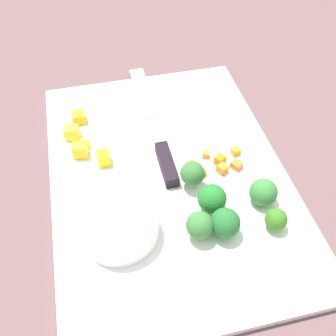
{
  "coord_description": "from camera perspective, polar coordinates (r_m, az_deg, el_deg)",
  "views": [
    {
      "loc": [
        0.37,
        -0.09,
        0.45
      ],
      "look_at": [
        0.0,
        0.0,
        0.02
      ],
      "focal_mm": 42.28,
      "sensor_mm": 36.0,
      "label": 1
    }
  ],
  "objects": [
    {
      "name": "carrot_dice_5",
      "position": [
        0.6,
        7.49,
        1.18
      ],
      "size": [
        0.02,
        0.02,
        0.01
      ],
      "primitive_type": "cube",
      "rotation": [
        0.0,
        0.0,
        2.09
      ],
      "color": "orange",
      "rests_on": "cutting_board"
    },
    {
      "name": "broccoli_floret_0",
      "position": [
        0.5,
        4.59,
        -8.27
      ],
      "size": [
        0.04,
        0.04,
        0.04
      ],
      "color": "#88AC67",
      "rests_on": "cutting_board"
    },
    {
      "name": "carrot_dice_2",
      "position": [
        0.61,
        5.5,
        1.92
      ],
      "size": [
        0.01,
        0.01,
        0.01
      ],
      "primitive_type": "cube",
      "rotation": [
        0.0,
        0.0,
        2.75
      ],
      "color": "orange",
      "rests_on": "cutting_board"
    },
    {
      "name": "broccoli_floret_5",
      "position": [
        0.53,
        6.35,
        -4.44
      ],
      "size": [
        0.04,
        0.04,
        0.05
      ],
      "color": "#93B664",
      "rests_on": "cutting_board"
    },
    {
      "name": "broccoli_floret_3",
      "position": [
        0.55,
        13.58,
        -3.45
      ],
      "size": [
        0.04,
        0.04,
        0.04
      ],
      "color": "#93BF67",
      "rests_on": "cutting_board"
    },
    {
      "name": "prep_bowl",
      "position": [
        0.51,
        -6.98,
        -8.41
      ],
      "size": [
        0.1,
        0.1,
        0.03
      ],
      "primitive_type": "cylinder",
      "color": "white",
      "rests_on": "cutting_board"
    },
    {
      "name": "cutting_board",
      "position": [
        0.59,
        0.0,
        -1.03
      ],
      "size": [
        0.48,
        0.34,
        0.01
      ],
      "primitive_type": "cube",
      "color": "white",
      "rests_on": "ground_plane"
    },
    {
      "name": "broccoli_floret_1",
      "position": [
        0.51,
        8.22,
        -7.87
      ],
      "size": [
        0.04,
        0.04,
        0.04
      ],
      "color": "#87BB5E",
      "rests_on": "cutting_board"
    },
    {
      "name": "pepper_dice_2",
      "position": [
        0.66,
        -13.36,
        5.47
      ],
      "size": [
        0.02,
        0.02,
        0.01
      ],
      "primitive_type": "cube",
      "rotation": [
        0.0,
        0.0,
        2.72
      ],
      "color": "yellow",
      "rests_on": "cutting_board"
    },
    {
      "name": "pepper_dice_4",
      "position": [
        0.6,
        -9.25,
        1.42
      ],
      "size": [
        0.02,
        0.02,
        0.02
      ],
      "primitive_type": "cube",
      "rotation": [
        0.0,
        0.0,
        3.14
      ],
      "color": "yellow",
      "rests_on": "cutting_board"
    },
    {
      "name": "carrot_dice_3",
      "position": [
        0.62,
        9.74,
        2.37
      ],
      "size": [
        0.01,
        0.01,
        0.01
      ],
      "primitive_type": "cube",
      "rotation": [
        0.0,
        0.0,
        0.13
      ],
      "color": "orange",
      "rests_on": "cutting_board"
    },
    {
      "name": "carrot_dice_4",
      "position": [
        0.59,
        3.46,
        0.18
      ],
      "size": [
        0.02,
        0.01,
        0.01
      ],
      "primitive_type": "cube",
      "rotation": [
        0.0,
        0.0,
        0.15
      ],
      "color": "orange",
      "rests_on": "cutting_board"
    },
    {
      "name": "ground_plane",
      "position": [
        0.6,
        0.0,
        -1.41
      ],
      "size": [
        4.0,
        4.0,
        0.0
      ],
      "primitive_type": "plane",
      "color": "brown"
    },
    {
      "name": "carrot_dice_6",
      "position": [
        0.59,
        7.85,
        -0.1
      ],
      "size": [
        0.02,
        0.02,
        0.01
      ],
      "primitive_type": "cube",
      "rotation": [
        0.0,
        0.0,
        2.03
      ],
      "color": "orange",
      "rests_on": "cutting_board"
    },
    {
      "name": "pepper_dice_5",
      "position": [
        0.65,
        -13.7,
        4.94
      ],
      "size": [
        0.02,
        0.03,
        0.02
      ],
      "primitive_type": "cube",
      "rotation": [
        0.0,
        0.0,
        2.92
      ],
      "color": "yellow",
      "rests_on": "cutting_board"
    },
    {
      "name": "carrot_dice_1",
      "position": [
        0.6,
        9.85,
        0.43
      ],
      "size": [
        0.02,
        0.02,
        0.01
      ],
      "primitive_type": "cube",
      "rotation": [
        0.0,
        0.0,
        0.57
      ],
      "color": "orange",
      "rests_on": "cutting_board"
    },
    {
      "name": "broccoli_floret_4",
      "position": [
        0.53,
        15.31,
        -7.17
      ],
      "size": [
        0.03,
        0.03,
        0.03
      ],
      "color": "#86B866",
      "rests_on": "cutting_board"
    },
    {
      "name": "pepper_dice_1",
      "position": [
        0.68,
        -12.74,
        7.17
      ],
      "size": [
        0.02,
        0.02,
        0.02
      ],
      "primitive_type": "cube",
      "rotation": [
        0.0,
        0.0,
        0.04
      ],
      "color": "yellow",
      "rests_on": "cutting_board"
    },
    {
      "name": "carrot_dice_0",
      "position": [
        0.58,
        4.94,
        -0.7
      ],
      "size": [
        0.01,
        0.01,
        0.01
      ],
      "primitive_type": "cube",
      "rotation": [
        0.0,
        0.0,
        0.47
      ],
      "color": "orange",
      "rests_on": "cutting_board"
    },
    {
      "name": "pepper_dice_3",
      "position": [
        0.62,
        -12.53,
        2.51
      ],
      "size": [
        0.02,
        0.03,
        0.02
      ],
      "primitive_type": "cube",
      "rotation": [
        0.0,
        0.0,
        2.93
      ],
      "color": "gold",
      "rests_on": "cutting_board"
    },
    {
      "name": "broccoli_floret_2",
      "position": [
        0.55,
        3.55,
        -0.85
      ],
      "size": [
        0.04,
        0.04,
        0.04
      ],
      "color": "#85B668",
      "rests_on": "cutting_board"
    },
    {
      "name": "pepper_dice_0",
      "position": [
        0.63,
        -11.95,
        3.38
      ],
      "size": [
        0.02,
        0.02,
        0.01
      ],
      "primitive_type": "cube",
      "rotation": [
        0.0,
        0.0,
        1.08
      ],
      "color": "yellow",
      "rests_on": "cutting_board"
    },
    {
      "name": "chef_knife",
      "position": [
        0.62,
        -1.15,
        3.97
      ],
      "size": [
        0.3,
        0.03,
        0.02
      ],
      "rotation": [
        0.0,
        0.0,
        3.14
      ],
      "color": "silver",
      "rests_on": "cutting_board"
    }
  ]
}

